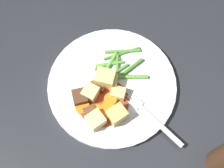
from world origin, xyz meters
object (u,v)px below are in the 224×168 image
(carrot_slice_1, at_px, (110,100))
(potato_chunk_2, at_px, (105,79))
(carrot_slice_3, at_px, (108,107))
(potato_chunk_0, at_px, (96,120))
(carrot_slice_4, at_px, (98,112))
(potato_chunk_5, at_px, (118,93))
(meat_chunk_1, at_px, (99,87))
(fork, at_px, (148,114))
(potato_chunk_1, at_px, (112,84))
(carrot_slice_2, at_px, (103,118))
(carrot_slice_0, at_px, (83,107))
(potato_chunk_3, at_px, (91,93))
(meat_chunk_0, at_px, (90,112))
(potato_chunk_4, at_px, (117,115))
(meat_chunk_2, at_px, (80,98))
(dinner_plate, at_px, (112,85))

(carrot_slice_1, relative_size, potato_chunk_2, 0.69)
(carrot_slice_3, distance_m, potato_chunk_0, 0.04)
(carrot_slice_4, xyz_separation_m, potato_chunk_5, (-0.05, 0.03, 0.00))
(meat_chunk_1, distance_m, fork, 0.12)
(potato_chunk_0, bearing_deg, potato_chunk_1, 173.79)
(carrot_slice_2, xyz_separation_m, carrot_slice_3, (-0.02, 0.00, 0.00))
(carrot_slice_3, distance_m, fork, 0.08)
(carrot_slice_0, distance_m, carrot_slice_2, 0.05)
(carrot_slice_4, bearing_deg, potato_chunk_2, -175.26)
(carrot_slice_2, xyz_separation_m, meat_chunk_1, (-0.06, -0.03, 0.00))
(potato_chunk_1, distance_m, potato_chunk_3, 0.05)
(carrot_slice_3, height_order, meat_chunk_0, meat_chunk_0)
(potato_chunk_0, relative_size, meat_chunk_1, 1.35)
(carrot_slice_2, relative_size, carrot_slice_3, 1.08)
(carrot_slice_2, bearing_deg, carrot_slice_1, 174.52)
(potato_chunk_4, height_order, meat_chunk_1, potato_chunk_4)
(carrot_slice_3, relative_size, meat_chunk_1, 1.08)
(potato_chunk_3, relative_size, meat_chunk_0, 1.26)
(potato_chunk_0, height_order, potato_chunk_5, potato_chunk_0)
(potato_chunk_1, xyz_separation_m, meat_chunk_2, (0.05, -0.06, -0.00))
(potato_chunk_3, height_order, meat_chunk_2, same)
(carrot_slice_1, distance_m, potato_chunk_3, 0.04)
(dinner_plate, bearing_deg, potato_chunk_2, -88.22)
(carrot_slice_0, distance_m, fork, 0.14)
(dinner_plate, distance_m, potato_chunk_2, 0.03)
(potato_chunk_3, xyz_separation_m, meat_chunk_0, (0.04, 0.01, -0.01))
(meat_chunk_2, bearing_deg, potato_chunk_4, 80.65)
(carrot_slice_3, bearing_deg, carrot_slice_2, -9.48)
(fork, bearing_deg, potato_chunk_3, -92.88)
(carrot_slice_4, height_order, meat_chunk_2, meat_chunk_2)
(carrot_slice_4, bearing_deg, potato_chunk_4, 93.92)
(dinner_plate, relative_size, potato_chunk_0, 8.57)
(dinner_plate, distance_m, carrot_slice_2, 0.08)
(carrot_slice_1, relative_size, meat_chunk_0, 1.09)
(meat_chunk_0, relative_size, fork, 0.15)
(potato_chunk_2, bearing_deg, potato_chunk_3, -29.13)
(dinner_plate, relative_size, carrot_slice_1, 10.29)
(carrot_slice_0, distance_m, carrot_slice_1, 0.06)
(potato_chunk_1, distance_m, fork, 0.10)
(potato_chunk_0, relative_size, potato_chunk_5, 1.09)
(carrot_slice_1, bearing_deg, potato_chunk_3, -90.80)
(dinner_plate, distance_m, meat_chunk_0, 0.08)
(carrot_slice_4, relative_size, fork, 0.18)
(potato_chunk_2, bearing_deg, potato_chunk_5, 59.32)
(potato_chunk_3, distance_m, potato_chunk_5, 0.06)
(carrot_slice_1, relative_size, potato_chunk_3, 0.86)
(potato_chunk_1, bearing_deg, potato_chunk_4, 24.44)
(carrot_slice_0, xyz_separation_m, carrot_slice_3, (-0.01, 0.05, 0.00))
(carrot_slice_1, height_order, potato_chunk_5, potato_chunk_5)
(carrot_slice_2, distance_m, potato_chunk_4, 0.03)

